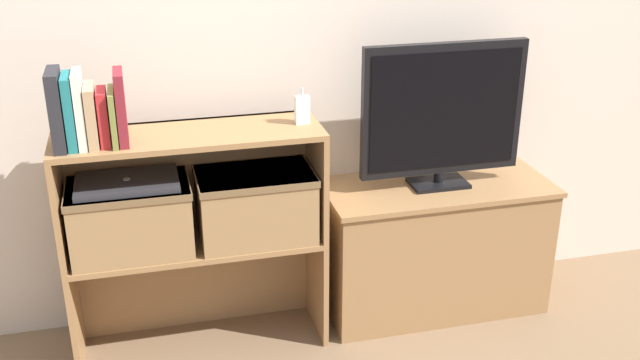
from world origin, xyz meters
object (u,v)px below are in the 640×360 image
book_maroon (121,107)px  book_olive (113,117)px  book_teal (70,111)px  book_tan (91,116)px  tv (443,113)px  storage_basket_left (131,215)px  tv_stand (434,246)px  book_charcoal (57,110)px  book_crimson (103,117)px  laptop (127,182)px  book_ivory (80,109)px  storage_basket_right (256,202)px  baby_monitor (302,110)px

book_maroon → book_olive: bearing=180.0°
book_teal → book_tan: bearing=0.0°
tv → storage_basket_left: bearing=-177.6°
book_maroon → book_teal: bearing=180.0°
storage_basket_left → tv_stand: bearing=2.5°
tv_stand → book_olive: bearing=-176.0°
book_charcoal → book_maroon: size_ratio=1.06×
tv_stand → book_maroon: book_maroon is taller
book_crimson → storage_basket_left: book_crimson is taller
book_maroon → laptop: bearing=103.3°
book_ivory → book_tan: bearing=0.0°
book_olive → storage_basket_left: bearing=58.1°
tv_stand → book_ivory: 1.46m
book_crimson → storage_basket_left: 0.37m
book_teal → book_maroon: size_ratio=0.99×
book_maroon → storage_basket_right: size_ratio=0.58×
laptop → book_crimson: bearing=-147.3°
book_tan → tv: bearing=3.7°
book_tan → book_olive: 0.07m
book_olive → storage_basket_right: (0.46, 0.03, -0.37)m
tv → storage_basket_right: bearing=-176.1°
laptop → tv_stand: bearing=2.5°
book_maroon → storage_basket_right: bearing=4.3°
laptop → storage_basket_left: bearing=14.0°
book_teal → book_olive: size_ratio=1.32×
storage_basket_right → laptop: size_ratio=1.21×
baby_monitor → storage_basket_right: baby_monitor is taller
baby_monitor → storage_basket_left: (-0.62, -0.02, -0.33)m
book_ivory → baby_monitor: (0.73, 0.05, -0.07)m
book_charcoal → book_maroon: 0.20m
book_tan → book_crimson: (0.04, 0.00, -0.01)m
book_tan → book_maroon: size_ratio=0.83×
tv → storage_basket_left: (-1.16, -0.05, -0.26)m
storage_basket_right → laptop: 0.45m
book_crimson → storage_basket_left: (0.05, 0.03, -0.37)m
tv → book_tan: size_ratio=3.20×
storage_basket_left → book_tan: bearing=-159.6°
book_maroon → storage_basket_left: (-0.01, 0.03, -0.40)m
tv_stand → book_tan: 1.42m
storage_basket_right → laptop: bearing=-180.0°
tv_stand → book_crimson: 1.39m
tv → book_ivory: bearing=-176.4°
tv_stand → book_crimson: (-1.21, -0.08, 0.67)m
book_charcoal → storage_basket_left: book_charcoal is taller
book_charcoal → book_crimson: (0.14, 0.00, -0.04)m
tv → baby_monitor: bearing=-176.4°
book_tan → laptop: bearing=20.4°
book_crimson → baby_monitor: size_ratio=1.41×
book_teal → book_maroon: book_maroon is taller
laptop → book_olive: bearing=-121.9°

